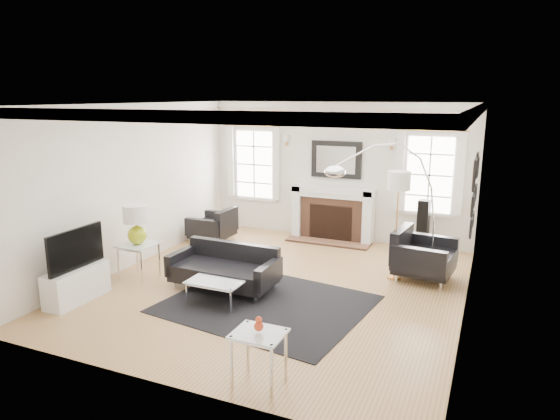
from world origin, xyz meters
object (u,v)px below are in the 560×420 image
at_px(armchair_left, 215,227).
at_px(coffee_table, 221,279).
at_px(arc_floor_lamp, 386,206).
at_px(fireplace, 332,214).
at_px(gourd_lamp, 136,222).
at_px(sofa, 226,269).
at_px(armchair_right, 421,257).

xyz_separation_m(armchair_left, coffee_table, (1.60, -2.53, -0.01)).
xyz_separation_m(coffee_table, arc_floor_lamp, (2.01, 1.71, 0.93)).
bearing_deg(fireplace, gourd_lamp, -122.85).
distance_m(sofa, arc_floor_lamp, 2.70).
bearing_deg(gourd_lamp, fireplace, 57.15).
height_order(fireplace, arc_floor_lamp, arc_floor_lamp).
relative_size(coffee_table, arc_floor_lamp, 0.34).
xyz_separation_m(coffee_table, gourd_lamp, (-1.66, 0.23, 0.64)).
relative_size(armchair_right, coffee_table, 1.38).
distance_m(sofa, gourd_lamp, 1.63).
height_order(armchair_left, coffee_table, armchair_left).
bearing_deg(fireplace, sofa, -102.84).
xyz_separation_m(sofa, gourd_lamp, (-1.48, -0.23, 0.66)).
relative_size(armchair_right, arc_floor_lamp, 0.47).
bearing_deg(armchair_left, coffee_table, -57.65).
relative_size(coffee_table, gourd_lamp, 1.23).
distance_m(armchair_left, armchair_right, 4.16).
bearing_deg(gourd_lamp, armchair_right, 23.48).
distance_m(gourd_lamp, arc_floor_lamp, 3.97).
bearing_deg(armchair_left, fireplace, 27.39).
xyz_separation_m(fireplace, armchair_right, (2.00, -1.59, -0.17)).
xyz_separation_m(fireplace, sofa, (-0.72, -3.18, -0.25)).
bearing_deg(sofa, armchair_left, 124.42).
bearing_deg(sofa, armchair_right, 30.34).
bearing_deg(arc_floor_lamp, coffee_table, -139.67).
xyz_separation_m(armchair_right, gourd_lamp, (-4.20, -1.82, 0.59)).
distance_m(fireplace, coffee_table, 3.69).
bearing_deg(armchair_right, arc_floor_lamp, -146.47).
height_order(armchair_left, gourd_lamp, gourd_lamp).
bearing_deg(gourd_lamp, sofa, 8.87).
height_order(sofa, coffee_table, sofa).
relative_size(fireplace, gourd_lamp, 2.64).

